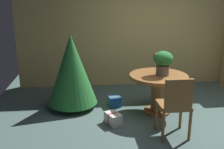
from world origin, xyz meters
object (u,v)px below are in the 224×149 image
at_px(round_dining_table, 158,85).
at_px(gift_box_blue, 114,101).
at_px(gift_box_cream, 113,119).
at_px(wooden_chair_near, 175,104).
at_px(holiday_tree, 72,70).
at_px(potted_plant, 167,87).
at_px(flower_vase, 163,61).

distance_m(round_dining_table, gift_box_blue, 0.91).
relative_size(gift_box_cream, gift_box_blue, 1.36).
height_order(wooden_chair_near, gift_box_cream, wooden_chair_near).
xyz_separation_m(round_dining_table, wooden_chair_near, (0.00, -0.90, 0.02)).
bearing_deg(round_dining_table, gift_box_cream, -155.47).
bearing_deg(holiday_tree, round_dining_table, -14.37).
bearing_deg(holiday_tree, potted_plant, 8.90).
height_order(round_dining_table, flower_vase, flower_vase).
relative_size(round_dining_table, flower_vase, 2.42).
xyz_separation_m(round_dining_table, potted_plant, (0.40, 0.69, -0.29)).
bearing_deg(holiday_tree, gift_box_blue, -3.38).
bearing_deg(gift_box_cream, gift_box_blue, 81.74).
relative_size(holiday_tree, potted_plant, 3.20).
distance_m(holiday_tree, gift_box_cream, 1.22).
height_order(holiday_tree, gift_box_blue, holiday_tree).
relative_size(holiday_tree, gift_box_blue, 5.48).
distance_m(holiday_tree, potted_plant, 2.02).
distance_m(flower_vase, holiday_tree, 1.65).
relative_size(holiday_tree, gift_box_cream, 4.02).
bearing_deg(potted_plant, flower_vase, -115.79).
distance_m(wooden_chair_near, gift_box_blue, 1.51).
xyz_separation_m(wooden_chair_near, gift_box_blue, (-0.74, 1.25, -0.44)).
distance_m(round_dining_table, wooden_chair_near, 0.90).
height_order(wooden_chair_near, holiday_tree, holiday_tree).
bearing_deg(flower_vase, wooden_chair_near, -93.60).
bearing_deg(round_dining_table, holiday_tree, 165.63).
bearing_deg(flower_vase, gift_box_blue, 154.92).
bearing_deg(wooden_chair_near, holiday_tree, 139.66).
distance_m(wooden_chair_near, potted_plant, 1.67).
height_order(round_dining_table, potted_plant, round_dining_table).
distance_m(gift_box_blue, potted_plant, 1.20).
bearing_deg(gift_box_cream, holiday_tree, 131.18).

